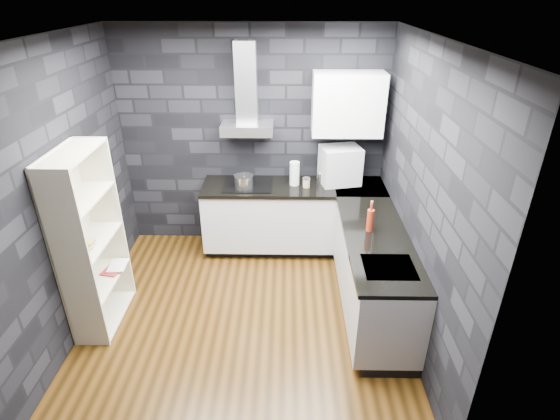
{
  "coord_description": "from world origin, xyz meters",
  "views": [
    {
      "loc": [
        0.42,
        -3.51,
        3.05
      ],
      "look_at": [
        0.35,
        0.45,
        1.0
      ],
      "focal_mm": 28.0,
      "sensor_mm": 36.0,
      "label": 1
    }
  ],
  "objects_px": {
    "storage_jar": "(306,183)",
    "fruit_bowl": "(85,245)",
    "pot": "(244,182)",
    "appliance_garage": "(340,165)",
    "utensil_crock": "(321,178)",
    "bookshelf": "(91,242)",
    "glass_vase": "(295,173)",
    "red_bottle": "(370,220)"
  },
  "relations": [
    {
      "from": "pot",
      "to": "fruit_bowl",
      "type": "bearing_deg",
      "value": -134.06
    },
    {
      "from": "red_bottle",
      "to": "bookshelf",
      "type": "height_order",
      "value": "bookshelf"
    },
    {
      "from": "utensil_crock",
      "to": "bookshelf",
      "type": "relative_size",
      "value": 0.06
    },
    {
      "from": "glass_vase",
      "to": "storage_jar",
      "type": "height_order",
      "value": "glass_vase"
    },
    {
      "from": "bookshelf",
      "to": "fruit_bowl",
      "type": "bearing_deg",
      "value": -87.77
    },
    {
      "from": "appliance_garage",
      "to": "red_bottle",
      "type": "relative_size",
      "value": 2.0
    },
    {
      "from": "glass_vase",
      "to": "fruit_bowl",
      "type": "height_order",
      "value": "glass_vase"
    },
    {
      "from": "storage_jar",
      "to": "fruit_bowl",
      "type": "distance_m",
      "value": 2.5
    },
    {
      "from": "appliance_garage",
      "to": "bookshelf",
      "type": "bearing_deg",
      "value": -162.56
    },
    {
      "from": "utensil_crock",
      "to": "bookshelf",
      "type": "xyz_separation_m",
      "value": [
        -2.25,
        -1.45,
        -0.06
      ]
    },
    {
      "from": "bookshelf",
      "to": "storage_jar",
      "type": "bearing_deg",
      "value": 34.36
    },
    {
      "from": "appliance_garage",
      "to": "pot",
      "type": "bearing_deg",
      "value": 175.85
    },
    {
      "from": "pot",
      "to": "fruit_bowl",
      "type": "relative_size",
      "value": 1.07
    },
    {
      "from": "utensil_crock",
      "to": "fruit_bowl",
      "type": "bearing_deg",
      "value": -145.46
    },
    {
      "from": "pot",
      "to": "red_bottle",
      "type": "bearing_deg",
      "value": -37.05
    },
    {
      "from": "utensil_crock",
      "to": "storage_jar",
      "type": "bearing_deg",
      "value": -141.61
    },
    {
      "from": "appliance_garage",
      "to": "bookshelf",
      "type": "xyz_separation_m",
      "value": [
        -2.47,
        -1.44,
        -0.22
      ]
    },
    {
      "from": "appliance_garage",
      "to": "fruit_bowl",
      "type": "height_order",
      "value": "appliance_garage"
    },
    {
      "from": "fruit_bowl",
      "to": "utensil_crock",
      "type": "bearing_deg",
      "value": 34.54
    },
    {
      "from": "appliance_garage",
      "to": "red_bottle",
      "type": "height_order",
      "value": "appliance_garage"
    },
    {
      "from": "bookshelf",
      "to": "glass_vase",
      "type": "bearing_deg",
      "value": 37.63
    },
    {
      "from": "utensil_crock",
      "to": "red_bottle",
      "type": "height_order",
      "value": "red_bottle"
    },
    {
      "from": "bookshelf",
      "to": "fruit_bowl",
      "type": "distance_m",
      "value": 0.11
    },
    {
      "from": "utensil_crock",
      "to": "bookshelf",
      "type": "bearing_deg",
      "value": -147.32
    },
    {
      "from": "glass_vase",
      "to": "storage_jar",
      "type": "relative_size",
      "value": 2.8
    },
    {
      "from": "glass_vase",
      "to": "fruit_bowl",
      "type": "distance_m",
      "value": 2.43
    },
    {
      "from": "appliance_garage",
      "to": "fruit_bowl",
      "type": "relative_size",
      "value": 2.22
    },
    {
      "from": "storage_jar",
      "to": "utensil_crock",
      "type": "distance_m",
      "value": 0.24
    },
    {
      "from": "bookshelf",
      "to": "fruit_bowl",
      "type": "height_order",
      "value": "bookshelf"
    },
    {
      "from": "glass_vase",
      "to": "red_bottle",
      "type": "xyz_separation_m",
      "value": [
        0.72,
        -1.1,
        -0.03
      ]
    },
    {
      "from": "pot",
      "to": "appliance_garage",
      "type": "distance_m",
      "value": 1.17
    },
    {
      "from": "storage_jar",
      "to": "glass_vase",
      "type": "bearing_deg",
      "value": 153.29
    },
    {
      "from": "utensil_crock",
      "to": "appliance_garage",
      "type": "height_order",
      "value": "appliance_garage"
    },
    {
      "from": "glass_vase",
      "to": "bookshelf",
      "type": "relative_size",
      "value": 0.16
    },
    {
      "from": "pot",
      "to": "red_bottle",
      "type": "distance_m",
      "value": 1.66
    },
    {
      "from": "glass_vase",
      "to": "utensil_crock",
      "type": "distance_m",
      "value": 0.35
    },
    {
      "from": "glass_vase",
      "to": "bookshelf",
      "type": "bearing_deg",
      "value": -144.6
    },
    {
      "from": "red_bottle",
      "to": "fruit_bowl",
      "type": "distance_m",
      "value": 2.68
    },
    {
      "from": "utensil_crock",
      "to": "fruit_bowl",
      "type": "height_order",
      "value": "utensil_crock"
    },
    {
      "from": "fruit_bowl",
      "to": "red_bottle",
      "type": "bearing_deg",
      "value": 8.03
    },
    {
      "from": "fruit_bowl",
      "to": "storage_jar",
      "type": "bearing_deg",
      "value": 34.17
    },
    {
      "from": "utensil_crock",
      "to": "red_bottle",
      "type": "bearing_deg",
      "value": -71.42
    }
  ]
}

